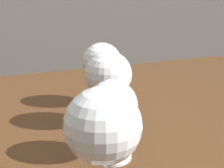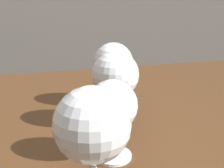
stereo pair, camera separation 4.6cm
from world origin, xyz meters
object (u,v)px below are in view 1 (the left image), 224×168
(wine_glass_white, at_px, (103,128))
(wine_glass_cabernet, at_px, (108,76))
(wine_glass_chardonnay, at_px, (102,63))
(wine_glass_empty, at_px, (112,108))

(wine_glass_white, height_order, wine_glass_cabernet, wine_glass_white)
(wine_glass_white, bearing_deg, wine_glass_chardonnay, 70.99)
(wine_glass_white, xyz_separation_m, wine_glass_empty, (0.05, 0.10, -0.02))
(wine_glass_empty, relative_size, wine_glass_cabernet, 0.87)
(wine_glass_empty, xyz_separation_m, wine_glass_chardonnay, (0.06, 0.22, 0.01))
(wine_glass_white, distance_m, wine_glass_chardonnay, 0.35)
(wine_glass_cabernet, height_order, wine_glass_chardonnay, wine_glass_cabernet)
(wine_glass_empty, bearing_deg, wine_glass_cabernet, 72.24)
(wine_glass_empty, distance_m, wine_glass_cabernet, 0.12)
(wine_glass_empty, height_order, wine_glass_chardonnay, wine_glass_chardonnay)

